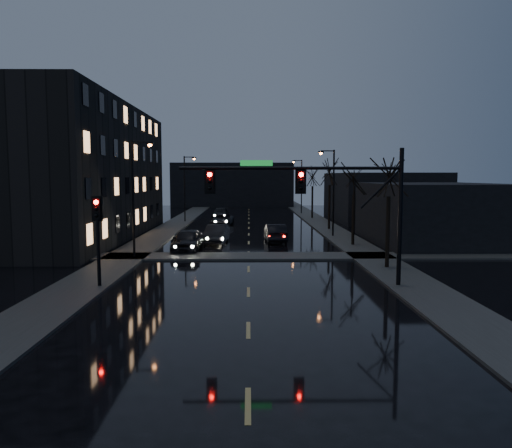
{
  "coord_description": "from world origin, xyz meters",
  "views": [
    {
      "loc": [
        0.03,
        -15.76,
        5.61
      ],
      "look_at": [
        0.38,
        9.26,
        3.2
      ],
      "focal_mm": 35.0,
      "sensor_mm": 36.0,
      "label": 1
    }
  ],
  "objects_px": {
    "oncoming_car_c": "(222,220)",
    "lead_car": "(275,233)",
    "oncoming_car_d": "(220,214)",
    "oncoming_car_b": "(217,234)",
    "oncoming_car_a": "(188,240)"
  },
  "relations": [
    {
      "from": "oncoming_car_b",
      "to": "oncoming_car_c",
      "type": "relative_size",
      "value": 1.0
    },
    {
      "from": "oncoming_car_c",
      "to": "oncoming_car_d",
      "type": "distance_m",
      "value": 8.78
    },
    {
      "from": "oncoming_car_b",
      "to": "lead_car",
      "type": "relative_size",
      "value": 1.0
    },
    {
      "from": "lead_car",
      "to": "oncoming_car_c",
      "type": "bearing_deg",
      "value": -72.59
    },
    {
      "from": "oncoming_car_a",
      "to": "lead_car",
      "type": "distance_m",
      "value": 8.62
    },
    {
      "from": "oncoming_car_c",
      "to": "lead_car",
      "type": "bearing_deg",
      "value": -61.65
    },
    {
      "from": "oncoming_car_b",
      "to": "oncoming_car_c",
      "type": "distance_m",
      "value": 15.13
    },
    {
      "from": "oncoming_car_b",
      "to": "oncoming_car_c",
      "type": "bearing_deg",
      "value": 96.77
    },
    {
      "from": "oncoming_car_a",
      "to": "lead_car",
      "type": "bearing_deg",
      "value": 40.35
    },
    {
      "from": "oncoming_car_b",
      "to": "oncoming_car_d",
      "type": "bearing_deg",
      "value": 97.86
    },
    {
      "from": "oncoming_car_c",
      "to": "lead_car",
      "type": "relative_size",
      "value": 1.0
    },
    {
      "from": "oncoming_car_b",
      "to": "oncoming_car_d",
      "type": "xyz_separation_m",
      "value": [
        -1.05,
        23.88,
        -0.07
      ]
    },
    {
      "from": "lead_car",
      "to": "oncoming_car_b",
      "type": "bearing_deg",
      "value": 5.82
    },
    {
      "from": "oncoming_car_c",
      "to": "oncoming_car_a",
      "type": "bearing_deg",
      "value": -86.5
    },
    {
      "from": "oncoming_car_a",
      "to": "oncoming_car_d",
      "type": "xyz_separation_m",
      "value": [
        0.83,
        28.33,
        -0.13
      ]
    }
  ]
}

